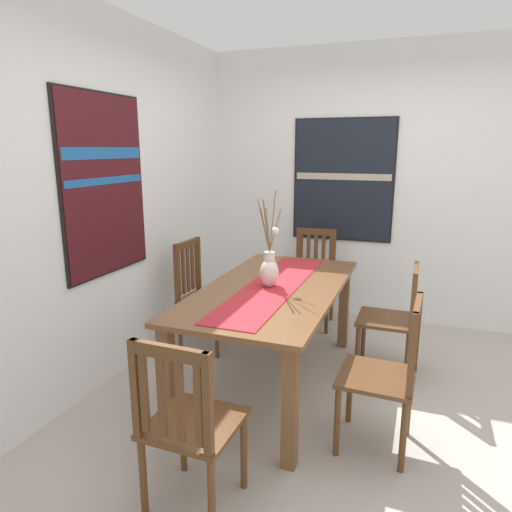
{
  "coord_description": "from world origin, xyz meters",
  "views": [
    {
      "loc": [
        -2.84,
        -0.36,
        1.73
      ],
      "look_at": [
        0.11,
        0.73,
        0.98
      ],
      "focal_mm": 31.93,
      "sensor_mm": 36.0,
      "label": 1
    }
  ],
  "objects_px": {
    "chair_3": "(201,292)",
    "dining_table": "(273,301)",
    "centerpiece_vase": "(269,269)",
    "painting_on_side_wall": "(343,180)",
    "chair_1": "(313,276)",
    "chair_2": "(188,423)",
    "chair_4": "(393,318)",
    "chair_0": "(388,372)",
    "painting_on_back_wall": "(104,185)"
  },
  "relations": [
    {
      "from": "chair_3",
      "to": "dining_table",
      "type": "bearing_deg",
      "value": -118.33
    },
    {
      "from": "dining_table",
      "to": "centerpiece_vase",
      "type": "distance_m",
      "value": 0.24
    },
    {
      "from": "centerpiece_vase",
      "to": "painting_on_side_wall",
      "type": "distance_m",
      "value": 1.77
    },
    {
      "from": "chair_1",
      "to": "chair_3",
      "type": "height_order",
      "value": "chair_3"
    },
    {
      "from": "chair_1",
      "to": "dining_table",
      "type": "bearing_deg",
      "value": -179.56
    },
    {
      "from": "dining_table",
      "to": "chair_3",
      "type": "bearing_deg",
      "value": 61.67
    },
    {
      "from": "dining_table",
      "to": "painting_on_side_wall",
      "type": "xyz_separation_m",
      "value": [
        1.67,
        -0.18,
        0.76
      ]
    },
    {
      "from": "centerpiece_vase",
      "to": "chair_2",
      "type": "xyz_separation_m",
      "value": [
        -1.3,
        -0.04,
        -0.41
      ]
    },
    {
      "from": "dining_table",
      "to": "chair_2",
      "type": "distance_m",
      "value": 1.33
    },
    {
      "from": "chair_2",
      "to": "chair_4",
      "type": "distance_m",
      "value": 1.95
    },
    {
      "from": "chair_1",
      "to": "painting_on_side_wall",
      "type": "relative_size",
      "value": 0.78
    },
    {
      "from": "dining_table",
      "to": "centerpiece_vase",
      "type": "xyz_separation_m",
      "value": [
        -0.02,
        0.02,
        0.24
      ]
    },
    {
      "from": "centerpiece_vase",
      "to": "chair_0",
      "type": "relative_size",
      "value": 0.75
    },
    {
      "from": "chair_3",
      "to": "chair_4",
      "type": "distance_m",
      "value": 1.62
    },
    {
      "from": "chair_4",
      "to": "chair_1",
      "type": "bearing_deg",
      "value": 44.69
    },
    {
      "from": "centerpiece_vase",
      "to": "chair_2",
      "type": "bearing_deg",
      "value": -178.24
    },
    {
      "from": "dining_table",
      "to": "chair_3",
      "type": "distance_m",
      "value": 0.93
    },
    {
      "from": "chair_2",
      "to": "chair_3",
      "type": "distance_m",
      "value": 1.94
    },
    {
      "from": "chair_2",
      "to": "chair_0",
      "type": "bearing_deg",
      "value": -45.25
    },
    {
      "from": "dining_table",
      "to": "painting_on_back_wall",
      "type": "distance_m",
      "value": 1.46
    },
    {
      "from": "centerpiece_vase",
      "to": "chair_1",
      "type": "xyz_separation_m",
      "value": [
        1.32,
        -0.01,
        -0.4
      ]
    },
    {
      "from": "centerpiece_vase",
      "to": "painting_on_side_wall",
      "type": "bearing_deg",
      "value": -6.89
    },
    {
      "from": "chair_4",
      "to": "painting_on_side_wall",
      "type": "height_order",
      "value": "painting_on_side_wall"
    },
    {
      "from": "chair_1",
      "to": "centerpiece_vase",
      "type": "bearing_deg",
      "value": 179.53
    },
    {
      "from": "dining_table",
      "to": "centerpiece_vase",
      "type": "height_order",
      "value": "centerpiece_vase"
    },
    {
      "from": "chair_2",
      "to": "painting_on_back_wall",
      "type": "xyz_separation_m",
      "value": [
        1.03,
        1.2,
        0.99
      ]
    },
    {
      "from": "dining_table",
      "to": "chair_2",
      "type": "xyz_separation_m",
      "value": [
        -1.31,
        -0.02,
        -0.17
      ]
    },
    {
      "from": "dining_table",
      "to": "chair_1",
      "type": "xyz_separation_m",
      "value": [
        1.3,
        0.01,
        -0.16
      ]
    },
    {
      "from": "dining_table",
      "to": "chair_0",
      "type": "height_order",
      "value": "chair_0"
    },
    {
      "from": "chair_0",
      "to": "chair_4",
      "type": "relative_size",
      "value": 1.05
    },
    {
      "from": "dining_table",
      "to": "painting_on_back_wall",
      "type": "relative_size",
      "value": 1.44
    },
    {
      "from": "chair_0",
      "to": "chair_1",
      "type": "relative_size",
      "value": 0.98
    },
    {
      "from": "dining_table",
      "to": "chair_2",
      "type": "relative_size",
      "value": 2.0
    },
    {
      "from": "centerpiece_vase",
      "to": "dining_table",
      "type": "bearing_deg",
      "value": -47.53
    },
    {
      "from": "painting_on_back_wall",
      "to": "painting_on_side_wall",
      "type": "xyz_separation_m",
      "value": [
        1.95,
        -1.36,
        -0.06
      ]
    },
    {
      "from": "centerpiece_vase",
      "to": "painting_on_side_wall",
      "type": "relative_size",
      "value": 0.57
    },
    {
      "from": "chair_2",
      "to": "dining_table",
      "type": "bearing_deg",
      "value": 0.83
    },
    {
      "from": "painting_on_back_wall",
      "to": "painting_on_side_wall",
      "type": "relative_size",
      "value": 1.05
    },
    {
      "from": "chair_3",
      "to": "centerpiece_vase",
      "type": "bearing_deg",
      "value": -120.01
    },
    {
      "from": "dining_table",
      "to": "chair_4",
      "type": "bearing_deg",
      "value": -60.07
    },
    {
      "from": "chair_2",
      "to": "centerpiece_vase",
      "type": "bearing_deg",
      "value": 1.76
    },
    {
      "from": "dining_table",
      "to": "centerpiece_vase",
      "type": "relative_size",
      "value": 2.68
    },
    {
      "from": "chair_0",
      "to": "chair_1",
      "type": "xyz_separation_m",
      "value": [
        1.79,
        0.87,
        0.01
      ]
    },
    {
      "from": "chair_4",
      "to": "painting_on_back_wall",
      "type": "xyz_separation_m",
      "value": [
        -0.75,
        2.0,
        1.01
      ]
    },
    {
      "from": "centerpiece_vase",
      "to": "painting_on_side_wall",
      "type": "xyz_separation_m",
      "value": [
        1.68,
        -0.2,
        0.52
      ]
    },
    {
      "from": "dining_table",
      "to": "painting_on_side_wall",
      "type": "relative_size",
      "value": 1.52
    },
    {
      "from": "dining_table",
      "to": "painting_on_back_wall",
      "type": "height_order",
      "value": "painting_on_back_wall"
    },
    {
      "from": "chair_1",
      "to": "chair_3",
      "type": "relative_size",
      "value": 1.0
    },
    {
      "from": "chair_1",
      "to": "painting_on_back_wall",
      "type": "distance_m",
      "value": 2.2
    },
    {
      "from": "chair_1",
      "to": "painting_on_back_wall",
      "type": "relative_size",
      "value": 0.74
    }
  ]
}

